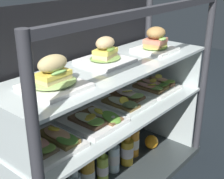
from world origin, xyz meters
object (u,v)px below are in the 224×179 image
open_sandwich_tray_right_of_center (125,100)px  juice_bottle_back_left (127,151)px  plated_roll_sandwich_left_of_center (156,42)px  juice_bottle_back_right (103,168)px  open_sandwich_tray_near_right_corner (49,143)px  orange_fruit_beside_bottles (151,142)px  open_sandwich_tray_left_of_center (94,119)px  juice_bottle_near_post (114,157)px  juice_bottle_front_right_end (133,142)px  plated_roll_sandwich_mid_left (54,77)px  plated_roll_sandwich_right_of_center (105,54)px  juice_bottle_front_fourth (87,173)px  open_sandwich_tray_mid_right (154,86)px

open_sandwich_tray_right_of_center → juice_bottle_back_left: 0.33m
plated_roll_sandwich_left_of_center → open_sandwich_tray_right_of_center: 0.33m
juice_bottle_back_right → juice_bottle_back_left: size_ratio=1.11×
open_sandwich_tray_near_right_corner → orange_fruit_beside_bottles: size_ratio=2.95×
open_sandwich_tray_left_of_center → orange_fruit_beside_bottles: bearing=2.1°
open_sandwich_tray_near_right_corner → juice_bottle_near_post: size_ratio=1.13×
open_sandwich_tray_left_of_center → juice_bottle_front_right_end: bearing=8.8°
plated_roll_sandwich_left_of_center → juice_bottle_back_right: (-0.36, 0.04, -0.58)m
open_sandwich_tray_left_of_center → juice_bottle_back_right: open_sandwich_tray_left_of_center is taller
plated_roll_sandwich_mid_left → juice_bottle_back_left: 0.77m
plated_roll_sandwich_right_of_center → orange_fruit_beside_bottles: (0.37, -0.03, -0.62)m
juice_bottle_front_fourth → plated_roll_sandwich_mid_left: bearing=-165.3°
plated_roll_sandwich_left_of_center → juice_bottle_near_post: (-0.25, 0.06, -0.58)m
open_sandwich_tray_left_of_center → juice_bottle_front_right_end: size_ratio=1.17×
juice_bottle_back_right → juice_bottle_front_right_end: 0.29m
plated_roll_sandwich_mid_left → plated_roll_sandwich_right_of_center: size_ratio=0.99×
plated_roll_sandwich_right_of_center → orange_fruit_beside_bottles: 0.72m
open_sandwich_tray_near_right_corner → open_sandwich_tray_right_of_center: bearing=2.3°
open_sandwich_tray_left_of_center → juice_bottle_front_fourth: bearing=105.5°
open_sandwich_tray_near_right_corner → open_sandwich_tray_right_of_center: open_sandwich_tray_near_right_corner is taller
juice_bottle_front_fourth → juice_bottle_back_left: bearing=-1.4°
plated_roll_sandwich_left_of_center → orange_fruit_beside_bottles: 0.63m
open_sandwich_tray_right_of_center → open_sandwich_tray_left_of_center: bearing=-175.1°
open_sandwich_tray_near_right_corner → juice_bottle_front_fourth: bearing=10.1°
open_sandwich_tray_near_right_corner → juice_bottle_front_right_end: (0.63, 0.06, -0.32)m
plated_roll_sandwich_right_of_center → plated_roll_sandwich_left_of_center: size_ratio=1.12×
plated_roll_sandwich_mid_left → open_sandwich_tray_left_of_center: size_ratio=0.85×
plated_roll_sandwich_right_of_center → open_sandwich_tray_left_of_center: 0.29m
juice_bottle_back_right → juice_bottle_back_left: (0.20, 0.00, -0.00)m
plated_roll_sandwich_mid_left → juice_bottle_back_left: size_ratio=1.09×
plated_roll_sandwich_right_of_center → juice_bottle_back_right: (-0.05, -0.02, -0.57)m
plated_roll_sandwich_right_of_center → juice_bottle_front_fourth: plated_roll_sandwich_right_of_center is taller
juice_bottle_near_post → orange_fruit_beside_bottles: bearing=-5.9°
open_sandwich_tray_near_right_corner → juice_bottle_front_fourth: (0.24, 0.04, -0.30)m
juice_bottle_back_right → juice_bottle_near_post: 0.11m
plated_roll_sandwich_mid_left → open_sandwich_tray_right_of_center: plated_roll_sandwich_mid_left is taller
plated_roll_sandwich_right_of_center → open_sandwich_tray_right_of_center: bearing=-15.4°
open_sandwich_tray_right_of_center → juice_bottle_front_fourth: open_sandwich_tray_right_of_center is taller
juice_bottle_back_left → juice_bottle_front_right_end: 0.09m
juice_bottle_near_post → orange_fruit_beside_bottles: (0.31, -0.03, -0.04)m
open_sandwich_tray_near_right_corner → juice_bottle_near_post: (0.44, 0.05, -0.32)m
plated_roll_sandwich_mid_left → open_sandwich_tray_mid_right: bearing=2.1°
plated_roll_sandwich_mid_left → plated_roll_sandwich_right_of_center: plated_roll_sandwich_mid_left is taller
plated_roll_sandwich_mid_left → juice_bottle_back_right: bearing=8.1°
plated_roll_sandwich_left_of_center → juice_bottle_back_left: size_ratio=0.99×
juice_bottle_front_right_end → juice_bottle_back_right: bearing=-175.0°
open_sandwich_tray_near_right_corner → juice_bottle_back_left: open_sandwich_tray_near_right_corner is taller
plated_roll_sandwich_left_of_center → open_sandwich_tray_right_of_center: plated_roll_sandwich_left_of_center is taller
juice_bottle_front_fourth → juice_bottle_front_right_end: juice_bottle_front_fourth is taller
juice_bottle_back_right → juice_bottle_front_fourth: bearing=174.0°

